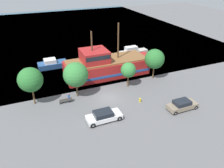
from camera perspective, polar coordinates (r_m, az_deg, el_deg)
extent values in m
plane|color=#5B5B5E|center=(34.76, -0.90, -3.62)|extent=(160.00, 160.00, 0.00)
plane|color=#33566B|center=(74.54, -13.97, 13.25)|extent=(80.00, 80.00, 0.00)
cube|color=#A31E1E|center=(41.66, -1.42, 4.31)|extent=(15.66, 5.74, 2.87)
cube|color=#234C93|center=(41.83, -1.41, 3.77)|extent=(15.35, 5.82, 0.45)
cube|color=#A31E1E|center=(44.98, 8.69, 6.45)|extent=(1.40, 3.16, 2.01)
cube|color=brown|center=(41.05, -1.44, 6.30)|extent=(15.03, 5.28, 0.25)
cube|color=#A31E1E|center=(39.88, -4.63, 7.37)|extent=(4.70, 4.60, 2.12)
cube|color=black|center=(39.77, -4.65, 7.80)|extent=(4.46, 4.66, 0.76)
cylinder|color=#4C331E|center=(40.76, 1.63, 11.21)|extent=(0.28, 0.28, 6.55)
cylinder|color=#4C331E|center=(39.19, -5.28, 9.63)|extent=(0.28, 0.28, 5.57)
cube|color=navy|center=(46.82, -15.23, 4.87)|extent=(5.82, 2.58, 1.05)
cube|color=silver|center=(46.43, -15.91, 5.81)|extent=(2.33, 2.01, 0.78)
cube|color=black|center=(46.50, -15.06, 5.96)|extent=(0.12, 1.80, 0.62)
cube|color=#B7B2A8|center=(52.69, 5.50, 8.26)|extent=(7.10, 1.92, 0.83)
cube|color=silver|center=(52.14, 5.03, 9.15)|extent=(2.84, 1.50, 1.05)
cube|color=black|center=(52.52, 5.86, 9.26)|extent=(0.12, 1.34, 0.84)
cube|color=white|center=(29.69, -2.08, -8.58)|extent=(4.75, 1.94, 0.60)
cube|color=black|center=(29.29, -2.36, -7.71)|extent=(2.47, 1.74, 0.59)
cylinder|color=black|center=(29.75, 1.96, -9.01)|extent=(0.71, 0.22, 0.71)
cylinder|color=gray|center=(29.75, 1.96, -9.01)|extent=(0.27, 0.25, 0.27)
cylinder|color=black|center=(31.03, 0.61, -7.20)|extent=(0.71, 0.22, 0.71)
cylinder|color=gray|center=(31.03, 0.61, -7.20)|extent=(0.27, 0.25, 0.27)
cylinder|color=black|center=(28.70, -5.00, -10.73)|extent=(0.71, 0.22, 0.71)
cylinder|color=gray|center=(28.70, -5.00, -10.73)|extent=(0.27, 0.25, 0.27)
cylinder|color=black|center=(30.03, -6.06, -8.76)|extent=(0.71, 0.22, 0.71)
cylinder|color=gray|center=(30.03, -6.06, -8.76)|extent=(0.27, 0.25, 0.27)
cube|color=#7F705B|center=(33.44, 17.87, -5.45)|extent=(4.47, 1.81, 0.65)
cube|color=black|center=(33.04, 17.85, -4.61)|extent=(2.32, 1.62, 0.58)
cylinder|color=black|center=(34.19, 21.01, -5.74)|extent=(0.62, 0.22, 0.62)
cylinder|color=gray|center=(34.19, 21.01, -5.74)|extent=(0.24, 0.25, 0.24)
cylinder|color=black|center=(35.14, 19.28, -4.42)|extent=(0.62, 0.22, 0.62)
cylinder|color=gray|center=(35.14, 19.28, -4.42)|extent=(0.24, 0.25, 0.24)
cylinder|color=black|center=(32.06, 16.20, -7.31)|extent=(0.62, 0.22, 0.62)
cylinder|color=gray|center=(32.06, 16.20, -7.31)|extent=(0.24, 0.25, 0.24)
cylinder|color=black|center=(33.07, 14.51, -5.85)|extent=(0.62, 0.22, 0.62)
cylinder|color=gray|center=(33.07, 14.51, -5.85)|extent=(0.24, 0.25, 0.24)
cylinder|color=yellow|center=(33.81, 7.33, -4.32)|extent=(0.22, 0.22, 0.56)
sphere|color=yellow|center=(33.62, 7.37, -3.81)|extent=(0.25, 0.25, 0.25)
cylinder|color=yellow|center=(33.72, 7.10, -4.34)|extent=(0.10, 0.09, 0.09)
cylinder|color=yellow|center=(33.86, 7.57, -4.22)|extent=(0.10, 0.09, 0.09)
cube|color=#4C4742|center=(34.07, -12.01, -4.20)|extent=(1.92, 0.45, 0.05)
cube|color=#4C4742|center=(33.78, -11.97, -4.04)|extent=(1.92, 0.06, 0.40)
cube|color=#2D2D2D|center=(34.08, -13.44, -4.81)|extent=(0.12, 0.36, 0.40)
cube|color=#2D2D2D|center=(34.31, -10.50, -4.22)|extent=(0.12, 0.36, 0.40)
cylinder|color=#232838|center=(34.09, -11.14, -4.17)|extent=(0.27, 0.27, 0.76)
cylinder|color=#2D4C93|center=(33.74, -11.25, -3.20)|extent=(0.32, 0.32, 0.59)
sphere|color=#8C664C|center=(33.53, -11.31, -2.63)|extent=(0.21, 0.21, 0.21)
cylinder|color=brown|center=(34.75, -19.78, -3.05)|extent=(0.24, 0.24, 2.53)
sphere|color=#286B2D|center=(33.46, -20.55, 1.05)|extent=(3.61, 3.61, 3.61)
cylinder|color=brown|center=(35.08, -9.11, -1.59)|extent=(0.24, 0.24, 2.20)
sphere|color=#337A38|center=(33.82, -9.46, 2.43)|extent=(3.85, 3.85, 3.85)
cylinder|color=brown|center=(37.64, 4.18, 0.76)|extent=(0.24, 0.24, 2.03)
sphere|color=#337A38|center=(36.72, 4.29, 3.67)|extent=(2.57, 2.57, 2.57)
cylinder|color=brown|center=(41.08, 10.72, 3.00)|extent=(0.24, 0.24, 2.30)
sphere|color=#286B2D|center=(40.04, 11.06, 6.43)|extent=(3.55, 3.55, 3.55)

